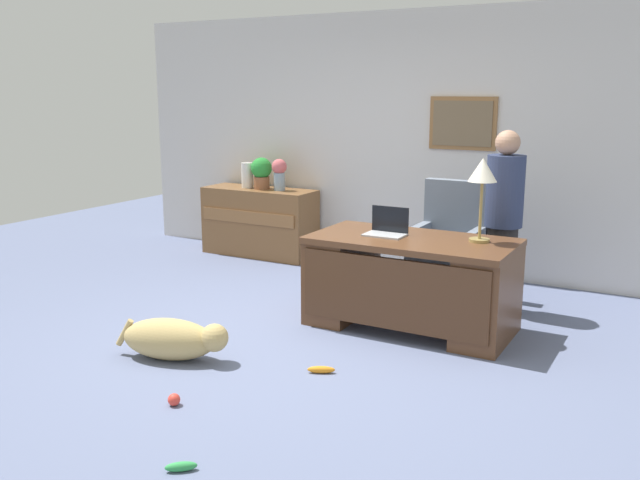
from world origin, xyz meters
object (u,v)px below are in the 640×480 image
credenza (260,222)px  armchair (450,247)px  dog_lying (174,339)px  dog_toy_plush (181,467)px  desk_lamp (483,175)px  potted_plant (262,172)px  vase_with_flowers (279,173)px  vase_empty (247,175)px  dog_toy_bone (321,370)px  person_standing (503,220)px  dog_toy_ball (174,400)px  desk (410,280)px  laptop (387,228)px

credenza → armchair: armchair is taller
dog_lying → dog_toy_plush: dog_lying is taller
credenza → armchair: 2.55m
desk_lamp → potted_plant: desk_lamp is taller
vase_with_flowers → vase_empty: size_ratio=1.22×
dog_lying → dog_toy_bone: dog_lying is taller
person_standing → desk_lamp: 0.79m
armchair → vase_empty: bearing=168.0°
vase_empty → dog_toy_ball: size_ratio=3.78×
dog_lying → vase_empty: (-1.43, 2.97, 0.77)m
desk → dog_toy_ball: bearing=-109.8°
desk → vase_with_flowers: (-2.20, 1.52, 0.58)m
laptop → vase_empty: size_ratio=1.10×
armchair → dog_toy_ball: size_ratio=14.10×
armchair → dog_toy_ball: bearing=-103.7°
credenza → armchair: size_ratio=1.24×
armchair → potted_plant: (-2.45, 0.56, 0.49)m
credenza → dog_toy_ball: bearing=-63.6°
credenza → dog_toy_plush: (2.28, -4.10, -0.37)m
dog_toy_plush → person_standing: bearing=78.1°
desk_lamp → vase_with_flowers: size_ratio=1.83×
vase_empty → dog_toy_ball: vase_empty is taller
desk → armchair: (0.00, 0.96, 0.08)m
vase_empty → vase_with_flowers: bearing=0.0°
dog_toy_ball → dog_toy_bone: dog_toy_ball is taller
desk → potted_plant: (-2.45, 1.52, 0.58)m
desk_lamp → dog_toy_ball: bearing=-119.4°
desk → dog_toy_bone: bearing=-98.7°
armchair → dog_toy_ball: (-0.73, -2.98, -0.45)m
vase_with_flowers → potted_plant: (-0.24, 0.00, -0.00)m
armchair → dog_toy_plush: 3.58m
laptop → dog_lying: bearing=-123.6°
person_standing → dog_toy_ball: bearing=-113.7°
dog_lying → vase_empty: size_ratio=2.92×
person_standing → potted_plant: (-2.96, 0.72, 0.17)m
desk → dog_toy_ball: 2.18m
armchair → potted_plant: 2.56m
person_standing → dog_toy_bone: (-0.69, -1.96, -0.78)m
dog_lying → dog_toy_ball: 0.76m
credenza → laptop: 2.73m
potted_plant → dog_toy_plush: potted_plant is taller
laptop → desk_lamp: desk_lamp is taller
desk → person_standing: (0.52, 0.81, 0.40)m
dog_toy_bone → dog_toy_plush: 1.43m
dog_toy_plush → dog_toy_ball: bearing=133.5°
credenza → vase_empty: 0.56m
person_standing → dog_toy_ball: size_ratio=20.47×
desk_lamp → vase_with_flowers: bearing=153.2°
desk → person_standing: 1.04m
credenza → dog_lying: (1.26, -2.97, -0.24)m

